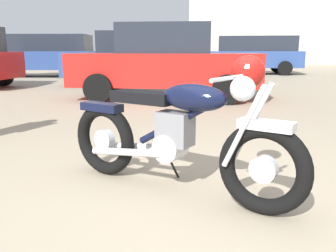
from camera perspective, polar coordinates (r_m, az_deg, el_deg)
ground_plane at (r=2.63m, az=5.46°, el=-12.39°), size 80.00×80.00×0.00m
vintage_motorcycle at (r=2.68m, az=2.06°, el=-0.80°), size 1.96×0.93×1.07m
red_hatchback_near at (r=8.14m, az=-0.38°, el=10.40°), size 4.32×2.18×1.67m
blue_hatchback_right at (r=11.41m, az=-5.92°, el=10.85°), size 4.45×2.51×1.67m
pale_sedan_back at (r=15.95m, az=-19.62°, el=10.97°), size 4.91×2.51×1.74m
white_estate_far at (r=17.25m, az=13.44°, el=11.38°), size 4.81×2.21×1.74m
silver_sedan_mid at (r=20.03m, az=0.34°, el=11.48°), size 4.37×2.28×1.67m
industrial_building at (r=37.02m, az=18.58°, el=17.61°), size 19.66×15.34×9.91m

